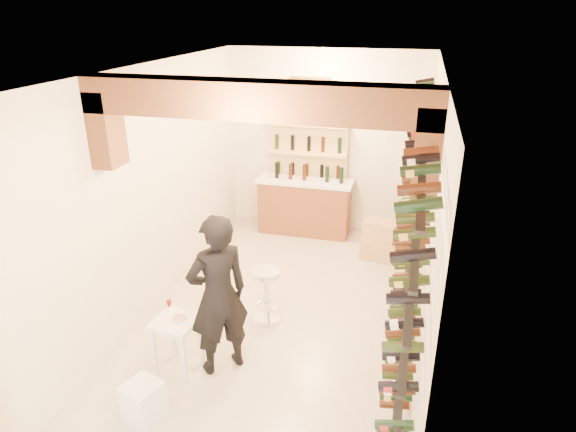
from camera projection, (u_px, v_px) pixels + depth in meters
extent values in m
plane|color=beige|center=(282.00, 313.00, 6.78)|extent=(6.00, 6.00, 0.00)
cube|color=#EFE8CF|center=(326.00, 143.00, 8.83)|extent=(3.50, 0.02, 3.20)
cube|color=#EFE8CF|center=(169.00, 355.00, 3.48)|extent=(3.50, 0.02, 3.20)
cube|color=#EFE8CF|center=(153.00, 191.00, 6.56)|extent=(0.02, 6.00, 3.20)
cube|color=#EFE8CF|center=(429.00, 217.00, 5.75)|extent=(0.02, 6.00, 3.20)
cube|color=#A5483A|center=(281.00, 68.00, 5.53)|extent=(3.50, 6.00, 0.02)
cube|color=#9A5D36|center=(253.00, 100.00, 4.71)|extent=(3.50, 0.35, 0.36)
cube|color=#9A5D36|center=(106.00, 129.00, 5.23)|extent=(0.24, 0.35, 0.80)
cube|color=#9A5D36|center=(428.00, 150.00, 4.48)|extent=(0.24, 0.35, 0.80)
cube|color=black|center=(404.00, 314.00, 6.31)|extent=(0.06, 5.70, 0.03)
cube|color=black|center=(407.00, 286.00, 6.16)|extent=(0.06, 5.70, 0.03)
cube|color=black|center=(410.00, 258.00, 6.00)|extent=(0.06, 5.70, 0.03)
cube|color=black|center=(413.00, 227.00, 5.84)|extent=(0.06, 5.70, 0.03)
cube|color=black|center=(417.00, 195.00, 5.69)|extent=(0.06, 5.70, 0.03)
cube|color=black|center=(420.00, 161.00, 5.53)|extent=(0.06, 5.70, 0.03)
cube|color=black|center=(424.00, 125.00, 5.38)|extent=(0.06, 5.70, 0.03)
cube|color=brown|center=(305.00, 207.00, 9.02)|extent=(1.60, 0.55, 0.96)
cube|color=white|center=(305.00, 181.00, 8.83)|extent=(1.70, 0.62, 0.05)
cube|color=#DFC27D|center=(308.00, 175.00, 9.06)|extent=(1.40, 0.10, 2.00)
cube|color=#DFC27D|center=(307.00, 205.00, 9.19)|extent=(1.40, 0.28, 0.04)
cube|color=#DFC27D|center=(307.00, 180.00, 8.99)|extent=(1.40, 0.28, 0.04)
cube|color=#DFC27D|center=(307.00, 153.00, 8.80)|extent=(1.40, 0.28, 0.04)
cube|color=#DFC27D|center=(308.00, 124.00, 8.60)|extent=(1.40, 0.28, 0.04)
cube|color=brown|center=(310.00, 93.00, 8.54)|extent=(0.70, 0.04, 0.55)
cube|color=#99998C|center=(310.00, 94.00, 8.52)|extent=(0.60, 0.01, 0.45)
cube|color=white|center=(175.00, 322.00, 5.48)|extent=(0.50, 0.50, 0.04)
cube|color=white|center=(154.00, 353.00, 5.50)|extent=(0.04, 0.04, 0.63)
cube|color=white|center=(184.00, 361.00, 5.39)|extent=(0.04, 0.04, 0.63)
cube|color=white|center=(173.00, 334.00, 5.83)|extent=(0.04, 0.04, 0.63)
cube|color=white|center=(201.00, 341.00, 5.71)|extent=(0.04, 0.04, 0.63)
cylinder|color=white|center=(180.00, 319.00, 5.47)|extent=(0.21, 0.21, 0.01)
cylinder|color=#BF7266|center=(180.00, 318.00, 5.46)|extent=(0.16, 0.16, 0.02)
cube|color=white|center=(157.00, 323.00, 5.41)|extent=(0.13, 0.13, 0.01)
cylinder|color=white|center=(170.00, 311.00, 5.62)|extent=(0.06, 0.06, 0.00)
cylinder|color=white|center=(169.00, 308.00, 5.60)|extent=(0.01, 0.01, 0.08)
cone|color=#590A07|center=(169.00, 303.00, 5.57)|extent=(0.07, 0.07, 0.07)
cube|color=white|center=(144.00, 402.00, 4.97)|extent=(0.42, 0.42, 0.42)
imported|color=black|center=(218.00, 296.00, 5.41)|extent=(0.81, 0.81, 1.89)
cylinder|color=silver|center=(267.00, 318.00, 6.64)|extent=(0.38, 0.38, 0.03)
cylinder|color=silver|center=(267.00, 296.00, 6.51)|extent=(0.08, 0.08, 0.66)
cylinder|color=silver|center=(266.00, 273.00, 6.37)|extent=(0.36, 0.36, 0.07)
torus|color=silver|center=(267.00, 306.00, 6.56)|extent=(0.29, 0.29, 0.02)
cube|color=tan|center=(379.00, 248.00, 8.20)|extent=(0.62, 0.47, 0.34)
cube|color=tan|center=(381.00, 230.00, 8.07)|extent=(0.59, 0.47, 0.30)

